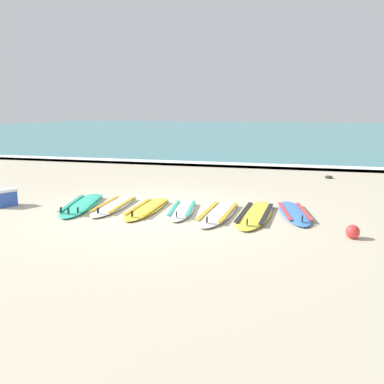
{
  "coord_description": "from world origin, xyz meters",
  "views": [
    {
      "loc": [
        2.9,
        -7.76,
        2.02
      ],
      "look_at": [
        0.47,
        1.08,
        0.25
      ],
      "focal_mm": 39.53,
      "sensor_mm": 36.0,
      "label": 1
    }
  ],
  "objects_px": {
    "surfboard_4": "(218,213)",
    "surfboard_1": "(114,205)",
    "cooler_box": "(4,198)",
    "surfboard_6": "(294,213)",
    "surfboard_2": "(147,208)",
    "surfboard_3": "(182,210)",
    "surfboard_0": "(82,205)",
    "surfboard_5": "(255,214)",
    "beach_ball": "(353,232)"
  },
  "relations": [
    {
      "from": "surfboard_1",
      "to": "surfboard_2",
      "type": "xyz_separation_m",
      "value": [
        0.79,
        -0.07,
        0.0
      ]
    },
    {
      "from": "surfboard_0",
      "to": "surfboard_6",
      "type": "xyz_separation_m",
      "value": [
        4.42,
        0.46,
        -0.0
      ]
    },
    {
      "from": "surfboard_3",
      "to": "surfboard_5",
      "type": "xyz_separation_m",
      "value": [
        1.48,
        0.01,
        -0.0
      ]
    },
    {
      "from": "surfboard_1",
      "to": "surfboard_5",
      "type": "relative_size",
      "value": 0.91
    },
    {
      "from": "beach_ball",
      "to": "surfboard_2",
      "type": "bearing_deg",
      "value": 165.9
    },
    {
      "from": "surfboard_0",
      "to": "beach_ball",
      "type": "distance_m",
      "value": 5.46
    },
    {
      "from": "surfboard_2",
      "to": "surfboard_6",
      "type": "height_order",
      "value": "same"
    },
    {
      "from": "surfboard_3",
      "to": "cooler_box",
      "type": "relative_size",
      "value": 3.61
    },
    {
      "from": "surfboard_0",
      "to": "surfboard_5",
      "type": "xyz_separation_m",
      "value": [
        3.69,
        0.12,
        -0.0
      ]
    },
    {
      "from": "surfboard_1",
      "to": "surfboard_6",
      "type": "xyz_separation_m",
      "value": [
        3.73,
        0.34,
        0.0
      ]
    },
    {
      "from": "surfboard_1",
      "to": "beach_ball",
      "type": "relative_size",
      "value": 9.9
    },
    {
      "from": "surfboard_4",
      "to": "surfboard_6",
      "type": "height_order",
      "value": "same"
    },
    {
      "from": "cooler_box",
      "to": "beach_ball",
      "type": "distance_m",
      "value": 6.99
    },
    {
      "from": "surfboard_6",
      "to": "cooler_box",
      "type": "distance_m",
      "value": 6.08
    },
    {
      "from": "cooler_box",
      "to": "surfboard_0",
      "type": "bearing_deg",
      "value": 15.69
    },
    {
      "from": "surfboard_4",
      "to": "surfboard_5",
      "type": "distance_m",
      "value": 0.72
    },
    {
      "from": "surfboard_3",
      "to": "surfboard_4",
      "type": "height_order",
      "value": "same"
    },
    {
      "from": "surfboard_6",
      "to": "cooler_box",
      "type": "bearing_deg",
      "value": -171.45
    },
    {
      "from": "surfboard_4",
      "to": "surfboard_2",
      "type": "bearing_deg",
      "value": 179.78
    },
    {
      "from": "surfboard_0",
      "to": "surfboard_3",
      "type": "bearing_deg",
      "value": 2.82
    },
    {
      "from": "surfboard_2",
      "to": "surfboard_3",
      "type": "relative_size",
      "value": 1.12
    },
    {
      "from": "surfboard_2",
      "to": "surfboard_5",
      "type": "distance_m",
      "value": 2.21
    },
    {
      "from": "surfboard_1",
      "to": "surfboard_5",
      "type": "distance_m",
      "value": 3.0
    },
    {
      "from": "surfboard_4",
      "to": "cooler_box",
      "type": "height_order",
      "value": "cooler_box"
    },
    {
      "from": "surfboard_0",
      "to": "beach_ball",
      "type": "height_order",
      "value": "beach_ball"
    },
    {
      "from": "surfboard_5",
      "to": "beach_ball",
      "type": "bearing_deg",
      "value": -32.01
    },
    {
      "from": "surfboard_3",
      "to": "surfboard_2",
      "type": "bearing_deg",
      "value": -174.84
    },
    {
      "from": "beach_ball",
      "to": "surfboard_1",
      "type": "bearing_deg",
      "value": 167.37
    },
    {
      "from": "surfboard_3",
      "to": "surfboard_5",
      "type": "distance_m",
      "value": 1.48
    },
    {
      "from": "surfboard_2",
      "to": "surfboard_6",
      "type": "xyz_separation_m",
      "value": [
        2.94,
        0.41,
        0.0
      ]
    },
    {
      "from": "surfboard_5",
      "to": "surfboard_6",
      "type": "xyz_separation_m",
      "value": [
        0.73,
        0.34,
        0.0
      ]
    },
    {
      "from": "surfboard_0",
      "to": "beach_ball",
      "type": "relative_size",
      "value": 11.07
    },
    {
      "from": "surfboard_1",
      "to": "cooler_box",
      "type": "height_order",
      "value": "cooler_box"
    },
    {
      "from": "surfboard_3",
      "to": "surfboard_6",
      "type": "relative_size",
      "value": 0.91
    },
    {
      "from": "surfboard_3",
      "to": "beach_ball",
      "type": "distance_m",
      "value": 3.34
    },
    {
      "from": "surfboard_3",
      "to": "surfboard_4",
      "type": "distance_m",
      "value": 0.77
    },
    {
      "from": "surfboard_6",
      "to": "surfboard_0",
      "type": "bearing_deg",
      "value": -174.1
    },
    {
      "from": "surfboard_6",
      "to": "surfboard_2",
      "type": "bearing_deg",
      "value": -171.98
    },
    {
      "from": "surfboard_0",
      "to": "surfboard_3",
      "type": "xyz_separation_m",
      "value": [
        2.21,
        0.11,
        -0.0
      ]
    },
    {
      "from": "surfboard_3",
      "to": "surfboard_5",
      "type": "bearing_deg",
      "value": 0.38
    },
    {
      "from": "surfboard_1",
      "to": "surfboard_2",
      "type": "distance_m",
      "value": 0.79
    },
    {
      "from": "cooler_box",
      "to": "surfboard_4",
      "type": "bearing_deg",
      "value": 6.05
    },
    {
      "from": "surfboard_0",
      "to": "cooler_box",
      "type": "relative_size",
      "value": 4.55
    },
    {
      "from": "surfboard_4",
      "to": "surfboard_1",
      "type": "bearing_deg",
      "value": 178.08
    },
    {
      "from": "surfboard_5",
      "to": "cooler_box",
      "type": "height_order",
      "value": "cooler_box"
    },
    {
      "from": "surfboard_2",
      "to": "surfboard_5",
      "type": "height_order",
      "value": "same"
    },
    {
      "from": "surfboard_0",
      "to": "surfboard_3",
      "type": "distance_m",
      "value": 2.22
    },
    {
      "from": "surfboard_5",
      "to": "surfboard_6",
      "type": "height_order",
      "value": "same"
    },
    {
      "from": "surfboard_1",
      "to": "surfboard_4",
      "type": "distance_m",
      "value": 2.28
    },
    {
      "from": "surfboard_0",
      "to": "surfboard_4",
      "type": "xyz_separation_m",
      "value": [
        2.98,
        0.04,
        -0.0
      ]
    }
  ]
}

